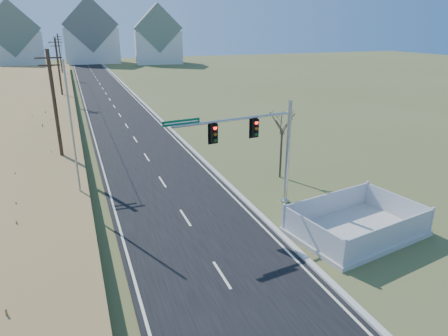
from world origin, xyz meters
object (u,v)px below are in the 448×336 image
Objects in this scene: flagpole at (75,155)px; bare_tree at (282,121)px; fence_enclosure at (355,228)px; traffic_signal_mast at (263,145)px; open_sign at (323,206)px.

bare_tree is at bearing 3.30° from flagpole.
traffic_signal_mast is at bearing 115.83° from fence_enclosure.
fence_enclosure is 0.84× the size of flagpole.
fence_enclosure is at bearing -31.07° from flagpole.
open_sign is (3.28, -1.73, -3.67)m from traffic_signal_mast.
open_sign is (-0.06, 2.93, 0.08)m from fence_enclosure.
bare_tree reaches higher than fence_enclosure.
fence_enclosure is 10.58× the size of open_sign.
bare_tree is (13.81, 0.80, 0.65)m from flagpole.
bare_tree is at bearing 78.29° from fence_enclosure.
open_sign is 0.08× the size of flagpole.
bare_tree is at bearing 93.76° from open_sign.
flagpole is 13.85m from bare_tree.
open_sign is 14.78m from flagpole.
flagpole reaches higher than fence_enclosure.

